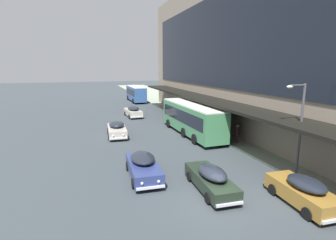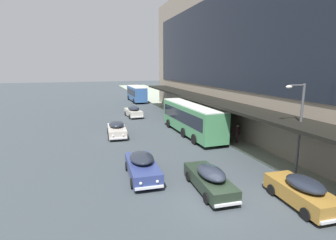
{
  "view_description": "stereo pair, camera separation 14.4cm",
  "coord_description": "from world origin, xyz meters",
  "px_view_note": "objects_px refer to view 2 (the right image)",
  "views": [
    {
      "loc": [
        -6.8,
        -11.71,
        7.31
      ],
      "look_at": [
        2.37,
        16.49,
        1.21
      ],
      "focal_mm": 28.0,
      "sensor_mm": 36.0,
      "label": 1
    },
    {
      "loc": [
        -6.66,
        -11.75,
        7.31
      ],
      "look_at": [
        2.37,
        16.49,
        1.21
      ],
      "focal_mm": 28.0,
      "sensor_mm": 36.0,
      "label": 2
    }
  ],
  "objects_px": {
    "transit_bus_kerbside_rear": "(137,93)",
    "sedan_second_near": "(133,111)",
    "pedestrian_at_kerb": "(237,132)",
    "sedan_trailing_near": "(117,129)",
    "sedan_oncoming_front": "(210,179)",
    "transit_bus_kerbside_front": "(191,117)",
    "sedan_lead_near": "(302,191)",
    "sedan_trailing_mid": "(142,166)",
    "street_lamp": "(298,122)"
  },
  "relations": [
    {
      "from": "sedan_trailing_mid",
      "to": "sedan_second_near",
      "type": "height_order",
      "value": "sedan_second_near"
    },
    {
      "from": "sedan_trailing_near",
      "to": "pedestrian_at_kerb",
      "type": "height_order",
      "value": "pedestrian_at_kerb"
    },
    {
      "from": "transit_bus_kerbside_front",
      "to": "transit_bus_kerbside_rear",
      "type": "height_order",
      "value": "transit_bus_kerbside_front"
    },
    {
      "from": "transit_bus_kerbside_rear",
      "to": "street_lamp",
      "type": "xyz_separation_m",
      "value": [
        2.72,
        -40.98,
        1.9
      ]
    },
    {
      "from": "sedan_oncoming_front",
      "to": "sedan_trailing_mid",
      "type": "bearing_deg",
      "value": 137.28
    },
    {
      "from": "transit_bus_kerbside_front",
      "to": "sedan_oncoming_front",
      "type": "bearing_deg",
      "value": -107.9
    },
    {
      "from": "transit_bus_kerbside_front",
      "to": "sedan_second_near",
      "type": "bearing_deg",
      "value": 109.11
    },
    {
      "from": "sedan_oncoming_front",
      "to": "sedan_second_near",
      "type": "height_order",
      "value": "sedan_second_near"
    },
    {
      "from": "transit_bus_kerbside_front",
      "to": "sedan_trailing_mid",
      "type": "height_order",
      "value": "transit_bus_kerbside_front"
    },
    {
      "from": "sedan_trailing_near",
      "to": "street_lamp",
      "type": "relative_size",
      "value": 0.77
    },
    {
      "from": "transit_bus_kerbside_front",
      "to": "pedestrian_at_kerb",
      "type": "distance_m",
      "value": 5.57
    },
    {
      "from": "sedan_lead_near",
      "to": "pedestrian_at_kerb",
      "type": "bearing_deg",
      "value": 75.25
    },
    {
      "from": "sedan_oncoming_front",
      "to": "sedan_trailing_near",
      "type": "relative_size",
      "value": 1.08
    },
    {
      "from": "street_lamp",
      "to": "sedan_trailing_near",
      "type": "bearing_deg",
      "value": 125.82
    },
    {
      "from": "sedan_oncoming_front",
      "to": "sedan_lead_near",
      "type": "relative_size",
      "value": 1.12
    },
    {
      "from": "pedestrian_at_kerb",
      "to": "street_lamp",
      "type": "relative_size",
      "value": 0.31
    },
    {
      "from": "sedan_lead_near",
      "to": "sedan_trailing_near",
      "type": "relative_size",
      "value": 0.97
    },
    {
      "from": "sedan_second_near",
      "to": "sedan_trailing_near",
      "type": "xyz_separation_m",
      "value": [
        -3.66,
        -10.35,
        -0.02
      ]
    },
    {
      "from": "sedan_trailing_mid",
      "to": "street_lamp",
      "type": "xyz_separation_m",
      "value": [
        9.79,
        -2.95,
        2.96
      ]
    },
    {
      "from": "transit_bus_kerbside_rear",
      "to": "sedan_trailing_near",
      "type": "bearing_deg",
      "value": -105.38
    },
    {
      "from": "sedan_trailing_mid",
      "to": "pedestrian_at_kerb",
      "type": "bearing_deg",
      "value": 24.49
    },
    {
      "from": "street_lamp",
      "to": "transit_bus_kerbside_front",
      "type": "bearing_deg",
      "value": 100.57
    },
    {
      "from": "transit_bus_kerbside_front",
      "to": "transit_bus_kerbside_rear",
      "type": "bearing_deg",
      "value": 90.82
    },
    {
      "from": "pedestrian_at_kerb",
      "to": "sedan_trailing_near",
      "type": "bearing_deg",
      "value": 148.42
    },
    {
      "from": "sedan_oncoming_front",
      "to": "sedan_trailing_near",
      "type": "distance_m",
      "value": 14.72
    },
    {
      "from": "sedan_second_near",
      "to": "sedan_oncoming_front",
      "type": "bearing_deg",
      "value": -89.79
    },
    {
      "from": "sedan_lead_near",
      "to": "sedan_trailing_near",
      "type": "height_order",
      "value": "sedan_lead_near"
    },
    {
      "from": "sedan_trailing_mid",
      "to": "sedan_second_near",
      "type": "distance_m",
      "value": 21.7
    },
    {
      "from": "transit_bus_kerbside_front",
      "to": "street_lamp",
      "type": "height_order",
      "value": "street_lamp"
    },
    {
      "from": "street_lamp",
      "to": "transit_bus_kerbside_rear",
      "type": "bearing_deg",
      "value": 93.8
    },
    {
      "from": "transit_bus_kerbside_rear",
      "to": "sedan_trailing_mid",
      "type": "bearing_deg",
      "value": -100.52
    },
    {
      "from": "transit_bus_kerbside_rear",
      "to": "sedan_second_near",
      "type": "bearing_deg",
      "value": -102.73
    },
    {
      "from": "transit_bus_kerbside_front",
      "to": "sedan_second_near",
      "type": "xyz_separation_m",
      "value": [
        -4.16,
        11.99,
        -1.11
      ]
    },
    {
      "from": "transit_bus_kerbside_rear",
      "to": "street_lamp",
      "type": "height_order",
      "value": "street_lamp"
    },
    {
      "from": "sedan_trailing_mid",
      "to": "sedan_lead_near",
      "type": "distance_m",
      "value": 9.57
    },
    {
      "from": "transit_bus_kerbside_rear",
      "to": "sedan_trailing_near",
      "type": "relative_size",
      "value": 1.98
    },
    {
      "from": "transit_bus_kerbside_front",
      "to": "sedan_lead_near",
      "type": "xyz_separation_m",
      "value": [
        -0.15,
        -15.61,
        -1.12
      ]
    },
    {
      "from": "street_lamp",
      "to": "pedestrian_at_kerb",
      "type": "bearing_deg",
      "value": 87.15
    },
    {
      "from": "sedan_trailing_near",
      "to": "pedestrian_at_kerb",
      "type": "relative_size",
      "value": 2.51
    },
    {
      "from": "transit_bus_kerbside_rear",
      "to": "sedan_second_near",
      "type": "height_order",
      "value": "transit_bus_kerbside_rear"
    },
    {
      "from": "pedestrian_at_kerb",
      "to": "sedan_second_near",
      "type": "bearing_deg",
      "value": 112.16
    },
    {
      "from": "transit_bus_kerbside_rear",
      "to": "sedan_trailing_mid",
      "type": "xyz_separation_m",
      "value": [
        -7.06,
        -38.03,
        -1.05
      ]
    },
    {
      "from": "sedan_trailing_mid",
      "to": "pedestrian_at_kerb",
      "type": "distance_m",
      "value": 11.17
    },
    {
      "from": "transit_bus_kerbside_rear",
      "to": "pedestrian_at_kerb",
      "type": "distance_m",
      "value": 33.55
    },
    {
      "from": "transit_bus_kerbside_rear",
      "to": "sedan_oncoming_front",
      "type": "xyz_separation_m",
      "value": [
        -3.66,
        -41.17,
        -1.08
      ]
    },
    {
      "from": "transit_bus_kerbside_rear",
      "to": "sedan_lead_near",
      "type": "height_order",
      "value": "transit_bus_kerbside_rear"
    },
    {
      "from": "transit_bus_kerbside_rear",
      "to": "pedestrian_at_kerb",
      "type": "height_order",
      "value": "transit_bus_kerbside_rear"
    },
    {
      "from": "transit_bus_kerbside_front",
      "to": "transit_bus_kerbside_rear",
      "type": "relative_size",
      "value": 1.26
    },
    {
      "from": "sedan_trailing_mid",
      "to": "pedestrian_at_kerb",
      "type": "height_order",
      "value": "pedestrian_at_kerb"
    },
    {
      "from": "sedan_lead_near",
      "to": "sedan_trailing_near",
      "type": "xyz_separation_m",
      "value": [
        -7.67,
        17.25,
        -0.02
      ]
    }
  ]
}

